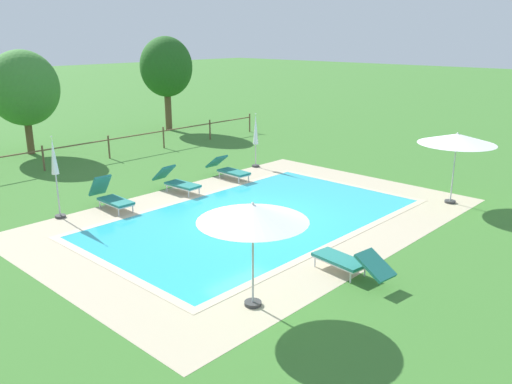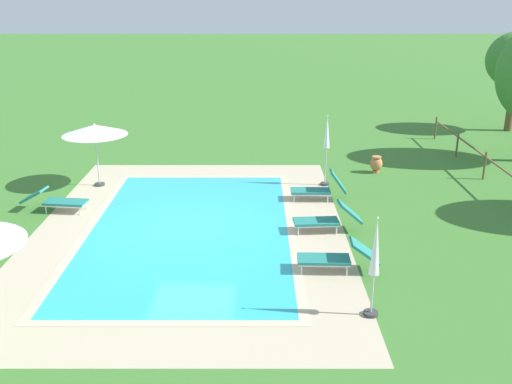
{
  "view_description": "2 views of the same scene",
  "coord_description": "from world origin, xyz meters",
  "px_view_note": "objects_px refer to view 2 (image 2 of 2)",
  "views": [
    {
      "loc": [
        -11.19,
        -10.4,
        5.4
      ],
      "look_at": [
        0.52,
        0.5,
        0.6
      ],
      "focal_mm": 37.05,
      "sensor_mm": 36.0,
      "label": 1
    },
    {
      "loc": [
        15.56,
        1.94,
        6.6
      ],
      "look_at": [
        -1.24,
        1.93,
        0.73
      ],
      "focal_mm": 40.59,
      "sensor_mm": 36.0,
      "label": 2
    }
  ],
  "objects_px": {
    "sun_lounger_north_far": "(318,189)",
    "sun_lounger_north_end": "(335,257)",
    "patio_umbrella_closed_row_mid_west": "(375,256)",
    "terracotta_urn_near_fence": "(376,164)",
    "sun_lounger_north_mid": "(326,219)",
    "patio_umbrella_closed_row_west": "(327,140)",
    "sun_lounger_north_near_steps": "(57,200)",
    "patio_umbrella_open_foreground": "(95,130)"
  },
  "relations": [
    {
      "from": "patio_umbrella_closed_row_mid_west",
      "to": "terracotta_urn_near_fence",
      "type": "distance_m",
      "value": 10.56
    },
    {
      "from": "sun_lounger_north_end",
      "to": "patio_umbrella_closed_row_mid_west",
      "type": "xyz_separation_m",
      "value": [
        2.08,
        0.5,
        1.03
      ]
    },
    {
      "from": "sun_lounger_north_mid",
      "to": "patio_umbrella_closed_row_west",
      "type": "relative_size",
      "value": 0.79
    },
    {
      "from": "terracotta_urn_near_fence",
      "to": "sun_lounger_north_near_steps",
      "type": "bearing_deg",
      "value": -69.34
    },
    {
      "from": "patio_umbrella_closed_row_mid_west",
      "to": "terracotta_urn_near_fence",
      "type": "relative_size",
      "value": 3.53
    },
    {
      "from": "patio_umbrella_closed_row_mid_west",
      "to": "terracotta_urn_near_fence",
      "type": "bearing_deg",
      "value": 168.37
    },
    {
      "from": "patio_umbrella_closed_row_west",
      "to": "terracotta_urn_near_fence",
      "type": "height_order",
      "value": "patio_umbrella_closed_row_west"
    },
    {
      "from": "patio_umbrella_closed_row_west",
      "to": "sun_lounger_north_near_steps",
      "type": "bearing_deg",
      "value": -73.47
    },
    {
      "from": "sun_lounger_north_end",
      "to": "patio_umbrella_closed_row_west",
      "type": "bearing_deg",
      "value": 175.72
    },
    {
      "from": "sun_lounger_north_near_steps",
      "to": "patio_umbrella_open_foreground",
      "type": "relative_size",
      "value": 0.94
    },
    {
      "from": "sun_lounger_north_end",
      "to": "sun_lounger_north_mid",
      "type": "bearing_deg",
      "value": 178.9
    },
    {
      "from": "sun_lounger_north_near_steps",
      "to": "patio_umbrella_closed_row_mid_west",
      "type": "xyz_separation_m",
      "value": [
        6.2,
        8.75,
        1.04
      ]
    },
    {
      "from": "sun_lounger_north_end",
      "to": "patio_umbrella_closed_row_mid_west",
      "type": "height_order",
      "value": "patio_umbrella_closed_row_mid_west"
    },
    {
      "from": "patio_umbrella_closed_row_west",
      "to": "patio_umbrella_closed_row_mid_west",
      "type": "relative_size",
      "value": 1.12
    },
    {
      "from": "patio_umbrella_open_foreground",
      "to": "patio_umbrella_closed_row_west",
      "type": "bearing_deg",
      "value": 90.37
    },
    {
      "from": "terracotta_urn_near_fence",
      "to": "sun_lounger_north_far",
      "type": "bearing_deg",
      "value": -39.48
    },
    {
      "from": "sun_lounger_north_far",
      "to": "patio_umbrella_open_foreground",
      "type": "height_order",
      "value": "patio_umbrella_open_foreground"
    },
    {
      "from": "sun_lounger_north_far",
      "to": "patio_umbrella_open_foreground",
      "type": "bearing_deg",
      "value": -101.12
    },
    {
      "from": "patio_umbrella_open_foreground",
      "to": "patio_umbrella_closed_row_mid_west",
      "type": "distance_m",
      "value": 11.91
    },
    {
      "from": "patio_umbrella_open_foreground",
      "to": "terracotta_urn_near_fence",
      "type": "xyz_separation_m",
      "value": [
        -1.55,
        10.19,
        -1.67
      ]
    },
    {
      "from": "sun_lounger_north_mid",
      "to": "sun_lounger_north_end",
      "type": "distance_m",
      "value": 2.5
    },
    {
      "from": "terracotta_urn_near_fence",
      "to": "patio_umbrella_closed_row_west",
      "type": "bearing_deg",
      "value": -54.69
    },
    {
      "from": "terracotta_urn_near_fence",
      "to": "sun_lounger_north_mid",
      "type": "bearing_deg",
      "value": -24.26
    },
    {
      "from": "sun_lounger_north_mid",
      "to": "patio_umbrella_closed_row_west",
      "type": "xyz_separation_m",
      "value": [
        -4.21,
        0.45,
        1.27
      ]
    },
    {
      "from": "sun_lounger_north_near_steps",
      "to": "sun_lounger_north_end",
      "type": "distance_m",
      "value": 9.21
    },
    {
      "from": "sun_lounger_north_near_steps",
      "to": "patio_umbrella_closed_row_west",
      "type": "xyz_separation_m",
      "value": [
        -2.6,
        8.75,
        1.29
      ]
    },
    {
      "from": "sun_lounger_north_mid",
      "to": "patio_umbrella_closed_row_mid_west",
      "type": "relative_size",
      "value": 0.88
    },
    {
      "from": "sun_lounger_north_mid",
      "to": "patio_umbrella_open_foreground",
      "type": "distance_m",
      "value": 8.83
    },
    {
      "from": "sun_lounger_north_near_steps",
      "to": "patio_umbrella_closed_row_mid_west",
      "type": "bearing_deg",
      "value": 54.68
    },
    {
      "from": "sun_lounger_north_near_steps",
      "to": "sun_lounger_north_mid",
      "type": "distance_m",
      "value": 8.45
    },
    {
      "from": "sun_lounger_north_far",
      "to": "sun_lounger_north_end",
      "type": "xyz_separation_m",
      "value": [
        5.16,
        -0.1,
        -0.03
      ]
    },
    {
      "from": "sun_lounger_north_near_steps",
      "to": "sun_lounger_north_mid",
      "type": "relative_size",
      "value": 1.06
    },
    {
      "from": "sun_lounger_north_mid",
      "to": "patio_umbrella_open_foreground",
      "type": "height_order",
      "value": "patio_umbrella_open_foreground"
    },
    {
      "from": "sun_lounger_north_mid",
      "to": "sun_lounger_north_far",
      "type": "height_order",
      "value": "sun_lounger_north_far"
    },
    {
      "from": "sun_lounger_north_mid",
      "to": "terracotta_urn_near_fence",
      "type": "bearing_deg",
      "value": 155.74
    },
    {
      "from": "sun_lounger_north_far",
      "to": "patio_umbrella_closed_row_mid_west",
      "type": "height_order",
      "value": "patio_umbrella_closed_row_mid_west"
    },
    {
      "from": "sun_lounger_north_far",
      "to": "patio_umbrella_closed_row_west",
      "type": "relative_size",
      "value": 0.72
    },
    {
      "from": "patio_umbrella_open_foreground",
      "to": "patio_umbrella_closed_row_mid_west",
      "type": "height_order",
      "value": "patio_umbrella_closed_row_mid_west"
    },
    {
      "from": "sun_lounger_north_near_steps",
      "to": "patio_umbrella_open_foreground",
      "type": "distance_m",
      "value": 3.11
    },
    {
      "from": "sun_lounger_north_far",
      "to": "patio_umbrella_closed_row_mid_west",
      "type": "bearing_deg",
      "value": 3.17
    },
    {
      "from": "sun_lounger_north_far",
      "to": "patio_umbrella_open_foreground",
      "type": "xyz_separation_m",
      "value": [
        -1.51,
        -7.66,
        1.62
      ]
    },
    {
      "from": "sun_lounger_north_far",
      "to": "sun_lounger_north_near_steps",
      "type": "bearing_deg",
      "value": -82.92
    }
  ]
}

